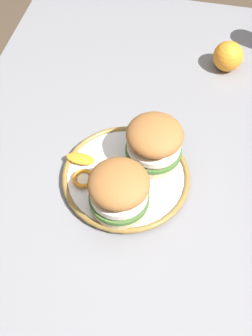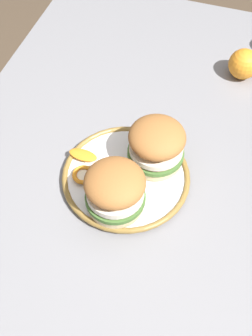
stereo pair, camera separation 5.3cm
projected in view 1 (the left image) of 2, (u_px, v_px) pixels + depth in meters
The scene contains 8 objects.
ground_plane at pixel (131, 308), 1.45m from camera, with size 8.00×8.00×0.00m, color #4C3D2D.
dining_table at pixel (133, 220), 0.95m from camera, with size 1.41×0.86×0.71m.
dinner_plate at pixel (126, 177), 0.90m from camera, with size 0.27×0.27×0.02m.
sandwich_half_left at pixel (154, 142), 0.88m from camera, with size 0.15×0.15×0.10m.
sandwich_half_right at pixel (119, 190), 0.81m from camera, with size 0.15×0.15×0.10m.
orange_peel_curled at pixel (84, 178), 0.88m from camera, with size 0.07×0.07×0.01m.
orange_peel_strip_long at pixel (81, 159), 0.91m from camera, with size 0.03×0.06×0.01m.
whole_orange at pixel (228, 56), 1.07m from camera, with size 0.07×0.07×0.07m, color orange.
Camera 1 is at (0.45, 0.08, 1.46)m, focal length 46.16 mm.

